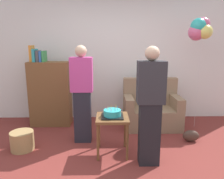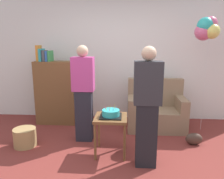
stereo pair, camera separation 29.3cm
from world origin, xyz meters
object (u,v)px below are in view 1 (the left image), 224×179
object	(u,v)px
side_table	(112,122)
bookshelf	(50,92)
couch	(151,110)
person_holding_cake	(150,106)
birthday_cake	(112,113)
handbag	(191,136)
person_blowing_candles	(82,94)
balloon_bunch	(200,29)
wicker_basket	(22,141)

from	to	relation	value
side_table	bookshelf	bearing A→B (deg)	134.91
couch	person_holding_cake	distance (m)	1.51
birthday_cake	handbag	size ratio (longest dim) A/B	1.14
couch	person_blowing_candles	world-z (taller)	person_blowing_candles
bookshelf	balloon_bunch	world-z (taller)	balloon_bunch
balloon_bunch	side_table	bearing A→B (deg)	-147.94
wicker_basket	couch	bearing A→B (deg)	23.49
couch	person_holding_cake	size ratio (longest dim) A/B	0.67
wicker_basket	person_holding_cake	bearing A→B (deg)	-12.45
bookshelf	wicker_basket	world-z (taller)	bookshelf
bookshelf	birthday_cake	size ratio (longest dim) A/B	5.05
side_table	wicker_basket	size ratio (longest dim) A/B	1.64
side_table	person_blowing_candles	bearing A→B (deg)	137.66
side_table	person_holding_cake	size ratio (longest dim) A/B	0.36
bookshelf	person_blowing_candles	size ratio (longest dim) A/B	0.99
birthday_cake	handbag	distance (m)	1.51
couch	balloon_bunch	world-z (taller)	balloon_bunch
bookshelf	side_table	bearing A→B (deg)	-45.09
bookshelf	birthday_cake	bearing A→B (deg)	-45.09
balloon_bunch	couch	bearing A→B (deg)	173.78
birthday_cake	balloon_bunch	size ratio (longest dim) A/B	0.15
wicker_basket	handbag	distance (m)	2.79
person_holding_cake	handbag	xyz separation A→B (m)	(0.86, 0.67, -0.73)
side_table	balloon_bunch	bearing A→B (deg)	32.06
person_holding_cake	wicker_basket	distance (m)	2.09
handbag	balloon_bunch	xyz separation A→B (m)	(0.27, 0.64, 1.81)
couch	wicker_basket	bearing A→B (deg)	-156.51
person_blowing_candles	person_holding_cake	world-z (taller)	same
couch	balloon_bunch	xyz separation A→B (m)	(0.82, -0.09, 1.57)
person_holding_cake	handbag	world-z (taller)	person_holding_cake
person_blowing_candles	wicker_basket	xyz separation A→B (m)	(-0.93, -0.31, -0.68)
side_table	person_holding_cake	world-z (taller)	person_holding_cake
side_table	balloon_bunch	distance (m)	2.38
person_holding_cake	balloon_bunch	xyz separation A→B (m)	(1.13, 1.31, 1.08)
side_table	birthday_cake	xyz separation A→B (m)	(0.00, 0.00, 0.14)
couch	person_blowing_candles	xyz separation A→B (m)	(-1.30, -0.66, 0.49)
person_blowing_candles	handbag	size ratio (longest dim) A/B	5.82
wicker_basket	handbag	xyz separation A→B (m)	(2.78, 0.24, -0.05)
birthday_cake	person_blowing_candles	world-z (taller)	person_blowing_candles
side_table	birthday_cake	size ratio (longest dim) A/B	1.85
person_blowing_candles	handbag	world-z (taller)	person_blowing_candles
person_blowing_candles	balloon_bunch	world-z (taller)	balloon_bunch
person_blowing_candles	balloon_bunch	size ratio (longest dim) A/B	0.77
bookshelf	balloon_bunch	distance (m)	3.13
bookshelf	wicker_basket	bearing A→B (deg)	-99.44
birthday_cake	person_holding_cake	distance (m)	0.61
birthday_cake	wicker_basket	world-z (taller)	birthday_cake
bookshelf	wicker_basket	size ratio (longest dim) A/B	4.49
bookshelf	balloon_bunch	xyz separation A→B (m)	(2.87, -0.22, 1.23)
wicker_basket	birthday_cake	bearing A→B (deg)	-5.62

